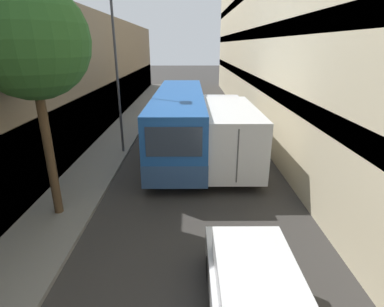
{
  "coord_description": "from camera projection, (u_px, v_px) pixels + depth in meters",
  "views": [
    {
      "loc": [
        -0.09,
        1.32,
        5.46
      ],
      "look_at": [
        -0.03,
        11.96,
        1.6
      ],
      "focal_mm": 28.0,
      "sensor_mm": 36.0,
      "label": 1
    }
  ],
  "objects": [
    {
      "name": "box_truck",
      "position": [
        225.0,
        129.0,
        14.74
      ],
      "size": [
        2.43,
        8.32,
        2.85
      ],
      "color": "silver",
      "rests_on": "ground_plane"
    },
    {
      "name": "building_left_shopfront",
      "position": [
        42.0,
        94.0,
        13.53
      ],
      "size": [
        2.4,
        60.0,
        7.45
      ],
      "color": "#847056",
      "rests_on": "ground_plane"
    },
    {
      "name": "ground_plane",
      "position": [
        192.0,
        163.0,
        14.73
      ],
      "size": [
        150.0,
        150.0,
        0.0
      ],
      "primitive_type": "plane",
      "color": "#33302D"
    },
    {
      "name": "panel_van",
      "position": [
        181.0,
        97.0,
        26.45
      ],
      "size": [
        1.99,
        4.46,
        2.04
      ],
      "color": "#BCBCC1",
      "rests_on": "ground_plane"
    },
    {
      "name": "building_right_apartment",
      "position": [
        316.0,
        18.0,
        12.53
      ],
      "size": [
        2.4,
        60.0,
        13.11
      ],
      "color": "beige",
      "rests_on": "ground_plane"
    },
    {
      "name": "bus",
      "position": [
        180.0,
        120.0,
        16.11
      ],
      "size": [
        2.49,
        11.51,
        3.14
      ],
      "color": "#1E519E",
      "rests_on": "ground_plane"
    },
    {
      "name": "street_tree_left",
      "position": [
        30.0,
        42.0,
        8.32
      ],
      "size": [
        3.3,
        3.3,
        7.1
      ],
      "color": "#4C3823",
      "rests_on": "sidewalk_left"
    },
    {
      "name": "sidewalk_left",
      "position": [
        100.0,
        162.0,
        14.68
      ],
      "size": [
        2.27,
        60.0,
        0.14
      ],
      "color": "gray",
      "rests_on": "ground_plane"
    },
    {
      "name": "car_hatchback",
      "position": [
        254.0,
        294.0,
        6.0
      ],
      "size": [
        1.78,
        4.31,
        1.51
      ],
      "color": "silver",
      "rests_on": "ground_plane"
    },
    {
      "name": "street_lamp",
      "position": [
        115.0,
        45.0,
        14.16
      ],
      "size": [
        0.36,
        0.8,
        7.87
      ],
      "color": "#38383D",
      "rests_on": "sidewalk_left"
    }
  ]
}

